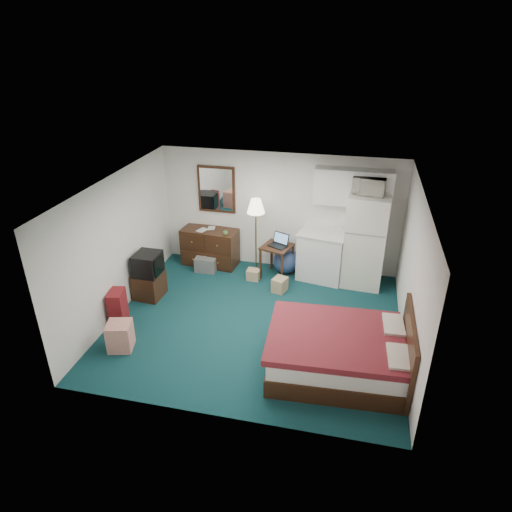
% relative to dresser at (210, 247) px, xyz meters
% --- Properties ---
extents(floor, '(5.00, 4.50, 0.01)m').
position_rel_dresser_xyz_m(floor, '(1.47, -1.98, -0.41)').
color(floor, '#113F47').
rests_on(floor, ground).
extents(ceiling, '(5.00, 4.50, 0.01)m').
position_rel_dresser_xyz_m(ceiling, '(1.47, -1.98, 2.09)').
color(ceiling, white).
rests_on(ceiling, walls).
extents(walls, '(5.01, 4.51, 2.50)m').
position_rel_dresser_xyz_m(walls, '(1.47, -1.98, 0.84)').
color(walls, white).
rests_on(walls, floor).
extents(mirror, '(0.80, 0.06, 1.00)m').
position_rel_dresser_xyz_m(mirror, '(0.12, 0.24, 1.24)').
color(mirror, white).
rests_on(mirror, walls).
extents(upper_cabinets, '(1.50, 0.35, 0.70)m').
position_rel_dresser_xyz_m(upper_cabinets, '(2.92, 0.10, 1.54)').
color(upper_cabinets, silver).
rests_on(upper_cabinets, walls).
extents(headboard, '(0.06, 1.56, 1.00)m').
position_rel_dresser_xyz_m(headboard, '(3.93, -2.94, 0.14)').
color(headboard, '#382116').
rests_on(headboard, walls).
extents(dresser, '(1.24, 0.66, 0.81)m').
position_rel_dresser_xyz_m(dresser, '(0.00, 0.00, 0.00)').
color(dresser, '#382116').
rests_on(dresser, floor).
extents(floor_lamp, '(0.37, 0.37, 1.66)m').
position_rel_dresser_xyz_m(floor_lamp, '(1.08, -0.22, 0.43)').
color(floor_lamp, '#B69741').
rests_on(floor_lamp, floor).
extents(desk, '(0.70, 0.70, 0.71)m').
position_rel_dresser_xyz_m(desk, '(1.52, -0.25, -0.05)').
color(desk, '#382116').
rests_on(desk, floor).
extents(exercise_ball, '(0.64, 0.64, 0.54)m').
position_rel_dresser_xyz_m(exercise_ball, '(1.68, -0.02, -0.13)').
color(exercise_ball, '#324A7E').
rests_on(exercise_ball, floor).
extents(kitchen_counter, '(1.02, 0.84, 1.00)m').
position_rel_dresser_xyz_m(kitchen_counter, '(2.44, -0.07, 0.09)').
color(kitchen_counter, silver).
rests_on(kitchen_counter, floor).
extents(fridge, '(0.83, 0.83, 1.89)m').
position_rel_dresser_xyz_m(fridge, '(3.26, -0.10, 0.54)').
color(fridge, silver).
rests_on(fridge, floor).
extents(bed, '(2.09, 1.67, 0.64)m').
position_rel_dresser_xyz_m(bed, '(2.95, -2.94, -0.08)').
color(bed, '#4A1119').
rests_on(bed, floor).
extents(tv_stand, '(0.52, 0.57, 0.49)m').
position_rel_dresser_xyz_m(tv_stand, '(-0.73, -1.57, -0.16)').
color(tv_stand, '#382116').
rests_on(tv_stand, floor).
extents(suitcase, '(0.32, 0.43, 0.63)m').
position_rel_dresser_xyz_m(suitcase, '(-0.88, -2.52, -0.09)').
color(suitcase, maroon).
rests_on(suitcase, floor).
extents(retail_box, '(0.46, 0.46, 0.47)m').
position_rel_dresser_xyz_m(retail_box, '(-0.51, -3.17, -0.17)').
color(retail_box, beige).
rests_on(retail_box, floor).
extents(file_bin, '(0.45, 0.34, 0.31)m').
position_rel_dresser_xyz_m(file_bin, '(0.01, -0.32, -0.25)').
color(file_bin, slate).
rests_on(file_bin, floor).
extents(cardboard_box_a, '(0.27, 0.23, 0.22)m').
position_rel_dresser_xyz_m(cardboard_box_a, '(1.08, -0.48, -0.30)').
color(cardboard_box_a, '#987D59').
rests_on(cardboard_box_a, floor).
extents(cardboard_box_b, '(0.32, 0.35, 0.29)m').
position_rel_dresser_xyz_m(cardboard_box_b, '(1.70, -0.83, -0.26)').
color(cardboard_box_b, '#987D59').
rests_on(cardboard_box_b, floor).
extents(laptop, '(0.45, 0.41, 0.25)m').
position_rel_dresser_xyz_m(laptop, '(1.54, -0.26, 0.42)').
color(laptop, black).
rests_on(laptop, desk).
extents(crt_tv, '(0.48, 0.51, 0.43)m').
position_rel_dresser_xyz_m(crt_tv, '(-0.71, -1.57, 0.30)').
color(crt_tv, black).
rests_on(crt_tv, tv_stand).
extents(microwave, '(0.64, 0.42, 0.41)m').
position_rel_dresser_xyz_m(microwave, '(3.22, -0.06, 1.69)').
color(microwave, silver).
rests_on(microwave, fridge).
extents(book_a, '(0.17, 0.08, 0.23)m').
position_rel_dresser_xyz_m(book_a, '(-0.21, -0.04, 0.52)').
color(book_a, '#987D59').
rests_on(book_a, dresser).
extents(book_b, '(0.15, 0.04, 0.21)m').
position_rel_dresser_xyz_m(book_b, '(-0.05, 0.06, 0.51)').
color(book_b, '#987D59').
rests_on(book_b, dresser).
extents(mug, '(0.13, 0.11, 0.11)m').
position_rel_dresser_xyz_m(mug, '(0.41, -0.17, 0.46)').
color(mug, '#588846').
rests_on(mug, dresser).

